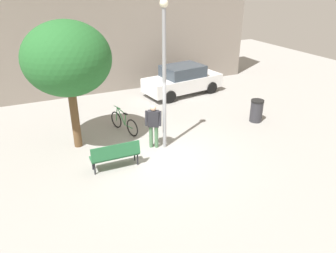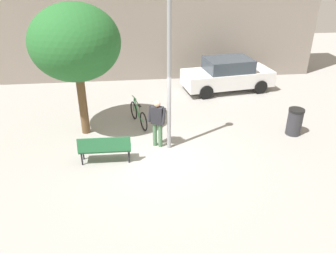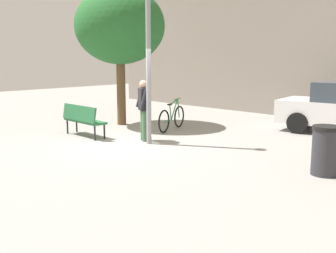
# 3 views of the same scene
# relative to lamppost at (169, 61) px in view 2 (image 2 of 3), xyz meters

# --- Properties ---
(ground_plane) EXTENTS (36.00, 36.00, 0.00)m
(ground_plane) POSITION_rel_lamppost_xyz_m (-0.40, -0.61, -2.99)
(ground_plane) COLOR gray
(building_facade) EXTENTS (17.65, 2.00, 7.24)m
(building_facade) POSITION_rel_lamppost_xyz_m (-0.40, 8.05, 0.63)
(building_facade) COLOR gray
(building_facade) RESTS_ON ground_plane
(lamppost) EXTENTS (0.28, 0.28, 5.16)m
(lamppost) POSITION_rel_lamppost_xyz_m (0.00, 0.00, 0.00)
(lamppost) COLOR gray
(lamppost) RESTS_ON ground_plane
(person_by_lamppost) EXTENTS (0.63, 0.48, 1.67)m
(person_by_lamppost) POSITION_rel_lamppost_xyz_m (-0.37, 0.15, -2.02)
(person_by_lamppost) COLOR #47704C
(person_by_lamppost) RESTS_ON ground_plane
(park_bench) EXTENTS (1.61, 0.50, 0.92)m
(park_bench) POSITION_rel_lamppost_xyz_m (-2.07, -0.70, -2.44)
(park_bench) COLOR #236038
(park_bench) RESTS_ON ground_plane
(plaza_tree) EXTENTS (2.96, 2.96, 4.55)m
(plaza_tree) POSITION_rel_lamppost_xyz_m (-2.91, 1.42, 0.28)
(plaza_tree) COLOR brown
(plaza_tree) RESTS_ON ground_plane
(bicycle_green) EXTENTS (0.61, 1.74, 0.97)m
(bicycle_green) POSITION_rel_lamppost_xyz_m (-0.96, 1.88, -2.60)
(bicycle_green) COLOR black
(bicycle_green) RESTS_ON ground_plane
(parked_car_white) EXTENTS (4.40, 2.28, 1.55)m
(parked_car_white) POSITION_rel_lamppost_xyz_m (3.37, 5.12, -2.21)
(parked_car_white) COLOR silver
(parked_car_white) RESTS_ON ground_plane
(trash_bin) EXTENTS (0.56, 0.56, 0.98)m
(trash_bin) POSITION_rel_lamppost_xyz_m (4.59, 0.47, -2.49)
(trash_bin) COLOR #2D2D33
(trash_bin) RESTS_ON ground_plane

